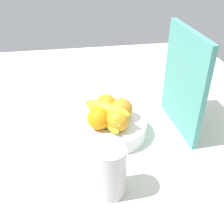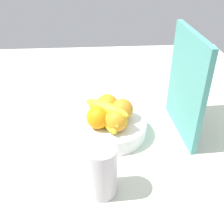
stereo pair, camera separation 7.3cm
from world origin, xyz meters
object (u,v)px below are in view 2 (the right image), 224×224
object	(u,v)px
orange_front_right	(107,105)
orange_front_left	(122,110)
orange_back_left	(117,120)
jar_lid	(87,186)
fruit_bowl	(112,128)
cutting_board	(186,86)
banana_bunch	(105,114)
orange_center	(98,117)
thermos_tumbler	(101,171)

from	to	relation	value
orange_front_right	orange_front_left	bearing A→B (deg)	54.60
orange_back_left	jar_lid	xyz separation A→B (cm)	(19.65, -10.05, -8.49)
fruit_bowl	orange_front_right	distance (cm)	8.32
fruit_bowl	jar_lid	xyz separation A→B (cm)	(24.38, -8.83, -1.91)
orange_front_right	cutting_board	distance (cm)	27.80
banana_bunch	cutting_board	distance (cm)	28.51
orange_center	orange_back_left	bearing A→B (deg)	69.08
banana_bunch	orange_center	bearing A→B (deg)	-66.12
jar_lid	orange_front_left	bearing A→B (deg)	154.21
orange_front_right	orange_back_left	xyz separation A→B (cm)	(9.65, 2.52, 0.00)
cutting_board	jar_lid	xyz separation A→B (cm)	(25.57, -33.67, -17.18)
orange_center	orange_back_left	size ratio (longest dim) A/B	1.00
orange_center	orange_front_left	bearing A→B (deg)	114.15
orange_center	cutting_board	xyz separation A→B (cm)	(-3.59, 29.72, 8.69)
banana_bunch	cutting_board	size ratio (longest dim) A/B	0.48
orange_back_left	jar_lid	distance (cm)	23.65
orange_front_left	jar_lid	distance (cm)	29.88
fruit_bowl	orange_center	bearing A→B (deg)	-63.83
cutting_board	orange_center	bearing A→B (deg)	-86.74
orange_back_left	thermos_tumbler	distance (cm)	21.71
fruit_bowl	orange_center	size ratio (longest dim) A/B	3.12
orange_front_right	orange_back_left	distance (cm)	9.97
orange_center	jar_lid	bearing A→B (deg)	-10.19
orange_back_left	banana_bunch	bearing A→B (deg)	-134.50
fruit_bowl	orange_front_left	xyz separation A→B (cm)	(-1.41, 3.63, 6.59)
orange_back_left	fruit_bowl	bearing A→B (deg)	-165.63
orange_front_left	orange_center	bearing A→B (deg)	-65.85
orange_center	cutting_board	world-z (taller)	cutting_board
orange_front_right	orange_center	bearing A→B (deg)	-26.05
orange_back_left	cutting_board	distance (cm)	25.86
fruit_bowl	orange_front_left	size ratio (longest dim) A/B	3.12
orange_front_right	banana_bunch	world-z (taller)	banana_bunch
orange_front_right	banana_bunch	xyz separation A→B (cm)	(6.18, -1.01, 0.34)
fruit_bowl	cutting_board	size ratio (longest dim) A/B	0.67
orange_front_left	orange_back_left	bearing A→B (deg)	-21.45
thermos_tumbler	banana_bunch	bearing A→B (deg)	174.51
orange_center	thermos_tumbler	distance (cm)	23.22
orange_front_left	orange_center	size ratio (longest dim) A/B	1.00
jar_lid	orange_front_right	bearing A→B (deg)	165.59
cutting_board	orange_front_right	bearing A→B (deg)	-101.75
orange_front_right	cutting_board	bearing A→B (deg)	81.89
banana_bunch	thermos_tumbler	distance (cm)	24.49
orange_center	orange_back_left	xyz separation A→B (cm)	(2.33, 6.09, 0.00)
orange_center	jar_lid	world-z (taller)	orange_center
fruit_bowl	banana_bunch	bearing A→B (deg)	-61.40
orange_back_left	cutting_board	world-z (taller)	cutting_board
orange_back_left	cutting_board	bearing A→B (deg)	104.07
orange_front_right	orange_center	size ratio (longest dim) A/B	1.00
orange_front_right	banana_bunch	distance (cm)	6.27
orange_center	banana_bunch	world-z (taller)	banana_bunch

